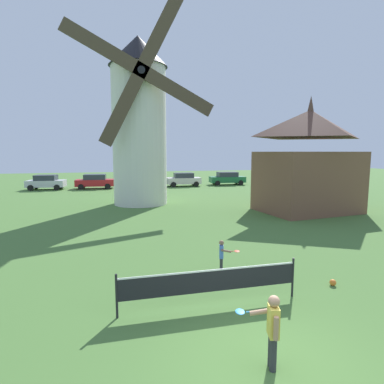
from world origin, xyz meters
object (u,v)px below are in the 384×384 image
(stray_ball, at_px, (333,283))
(parked_car_black, at_px, (144,180))
(windmill, at_px, (139,120))
(parked_car_cream, at_px, (184,179))
(parked_car_silver, at_px, (46,182))
(parked_car_green, at_px, (227,178))
(player_near, at_px, (272,328))
(tennis_net, at_px, (211,281))
(player_far, at_px, (222,254))
(parked_car_red, at_px, (95,181))
(chapel, at_px, (308,163))

(stray_ball, distance_m, parked_car_black, 29.04)
(windmill, distance_m, parked_car_cream, 14.18)
(parked_car_silver, bearing_deg, stray_ball, -64.94)
(windmill, xyz_separation_m, parked_car_green, (11.52, 11.91, -5.58))
(player_near, bearing_deg, parked_car_cream, 80.42)
(windmill, bearing_deg, tennis_net, -88.82)
(player_near, distance_m, player_far, 4.70)
(parked_car_cream, height_order, parked_car_green, same)
(player_near, height_order, parked_car_black, parked_car_black)
(tennis_net, bearing_deg, parked_car_silver, 108.02)
(parked_car_red, distance_m, chapel, 22.85)
(parked_car_black, relative_size, parked_car_cream, 1.04)
(parked_car_black, bearing_deg, stray_ball, -84.35)
(player_far, bearing_deg, parked_car_cream, 80.22)
(tennis_net, xyz_separation_m, parked_car_black, (1.08, 29.23, 0.13))
(tennis_net, height_order, player_far, tennis_net)
(parked_car_silver, distance_m, parked_car_red, 5.03)
(windmill, distance_m, parked_car_red, 13.43)
(stray_ball, relative_size, parked_car_black, 0.05)
(parked_car_black, bearing_deg, parked_car_green, -2.04)
(parked_car_silver, xyz_separation_m, parked_car_cream, (14.98, -0.23, 0.00))
(player_near, height_order, chapel, chapel)
(player_near, height_order, stray_ball, player_near)
(parked_car_black, xyz_separation_m, parked_car_cream, (4.54, -0.68, -0.00))
(parked_car_silver, height_order, chapel, chapel)
(stray_ball, bearing_deg, parked_car_black, 95.65)
(chapel, bearing_deg, stray_ball, -120.32)
(stray_ball, bearing_deg, windmill, 104.45)
(parked_car_green, xyz_separation_m, chapel, (-0.96, -17.81, 2.47))
(stray_ball, bearing_deg, parked_car_silver, 115.06)
(player_near, bearing_deg, tennis_net, 98.57)
(tennis_net, xyz_separation_m, parked_car_cream, (5.62, 28.55, 0.13))
(stray_ball, relative_size, parked_car_green, 0.04)
(player_near, relative_size, parked_car_cream, 0.35)
(player_far, distance_m, parked_car_silver, 28.60)
(parked_car_green, bearing_deg, parked_car_cream, -176.72)
(parked_car_silver, bearing_deg, parked_car_cream, -0.87)
(parked_car_red, bearing_deg, parked_car_silver, 176.89)
(parked_car_silver, distance_m, parked_car_green, 20.53)
(parked_car_green, bearing_deg, chapel, -93.10)
(stray_ball, distance_m, parked_car_cream, 28.27)
(tennis_net, relative_size, stray_ball, 25.10)
(parked_car_silver, bearing_deg, player_near, -72.71)
(player_near, xyz_separation_m, stray_ball, (3.56, 2.84, -0.70))
(chapel, bearing_deg, windmill, 150.78)
(parked_car_cream, bearing_deg, player_far, -99.78)
(tennis_net, distance_m, chapel, 15.27)
(tennis_net, bearing_deg, player_far, 63.57)
(parked_car_silver, bearing_deg, tennis_net, -71.98)
(parked_car_silver, relative_size, parked_car_red, 0.96)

